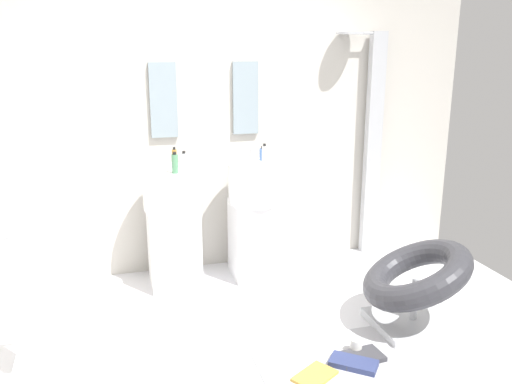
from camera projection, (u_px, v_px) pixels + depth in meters
name	position (u px, v px, depth m)	size (l,w,h in m)	color
ground_plane	(257.00, 362.00, 3.45)	(4.80, 3.60, 0.04)	silver
rear_partition	(204.00, 121.00, 4.63)	(4.80, 0.10, 2.60)	beige
pedestal_sink_left	(173.00, 225.00, 4.39)	(0.45, 0.45, 1.09)	white
pedestal_sink_right	(256.00, 217.00, 4.57)	(0.45, 0.45, 1.09)	white
vanity_mirror_left	(163.00, 100.00, 4.42)	(0.22, 0.03, 0.61)	#8C9EA8
vanity_mirror_right	(245.00, 98.00, 4.61)	(0.22, 0.03, 0.61)	#8C9EA8
shower_column	(372.00, 141.00, 4.98)	(0.49, 0.24, 2.05)	#B7BABF
lounge_chair	(416.00, 281.00, 3.76)	(1.00, 1.00, 0.65)	#B7BABF
towel_rack	(13.00, 282.00, 3.08)	(0.37, 0.22, 0.95)	#B7BABF
area_rug	(351.00, 360.00, 3.43)	(1.20, 0.69, 0.01)	#B2B2B7
magazine_ochre	(315.00, 376.00, 3.24)	(0.26, 0.17, 0.02)	gold
magazine_navy	(353.00, 363.00, 3.35)	(0.29, 0.15, 0.04)	navy
magazine_charcoal	(360.00, 357.00, 3.42)	(0.29, 0.18, 0.03)	#38383D
coffee_mug	(356.00, 345.00, 3.50)	(0.08, 0.08, 0.09)	white
soap_bottle_green	(175.00, 163.00, 4.09)	(0.05, 0.05, 0.16)	#59996B
soap_bottle_blue	(263.00, 154.00, 4.56)	(0.05, 0.05, 0.12)	#4C72B7
soap_bottle_clear	(184.00, 160.00, 4.29)	(0.04, 0.04, 0.13)	silver
soap_bottle_white	(264.00, 156.00, 4.30)	(0.04, 0.04, 0.19)	white
soap_bottle_amber	(175.00, 161.00, 4.11)	(0.04, 0.04, 0.20)	#C68C38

